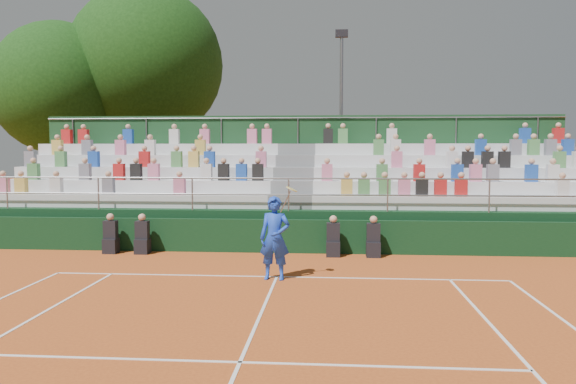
# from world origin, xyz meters

# --- Properties ---
(ground) EXTENTS (90.00, 90.00, 0.00)m
(ground) POSITION_xyz_m (0.00, 0.00, 0.00)
(ground) COLOR #C05520
(ground) RESTS_ON ground
(courtside_wall) EXTENTS (20.00, 0.15, 1.00)m
(courtside_wall) POSITION_xyz_m (0.00, 3.20, 0.50)
(courtside_wall) COLOR black
(courtside_wall) RESTS_ON ground
(line_officials) EXTENTS (8.14, 0.40, 1.19)m
(line_officials) POSITION_xyz_m (-1.41, 2.75, 0.48)
(line_officials) COLOR black
(line_officials) RESTS_ON ground
(grandstand) EXTENTS (20.00, 5.20, 4.40)m
(grandstand) POSITION_xyz_m (0.00, 6.44, 1.08)
(grandstand) COLOR black
(grandstand) RESTS_ON ground
(tennis_player) EXTENTS (0.91, 0.53, 2.22)m
(tennis_player) POSITION_xyz_m (-0.02, -0.24, 0.99)
(tennis_player) COLOR blue
(tennis_player) RESTS_ON ground
(tree_west) EXTENTS (6.37, 6.37, 9.22)m
(tree_west) POSITION_xyz_m (-11.84, 13.16, 6.02)
(tree_west) COLOR #3B2915
(tree_west) RESTS_ON ground
(tree_east) EXTENTS (7.71, 7.71, 11.23)m
(tree_east) POSITION_xyz_m (-8.05, 14.70, 7.36)
(tree_east) COLOR #3B2915
(tree_east) RESTS_ON ground
(floodlight_mast) EXTENTS (0.60, 0.25, 8.76)m
(floodlight_mast) POSITION_xyz_m (1.75, 13.94, 5.06)
(floodlight_mast) COLOR gray
(floodlight_mast) RESTS_ON ground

